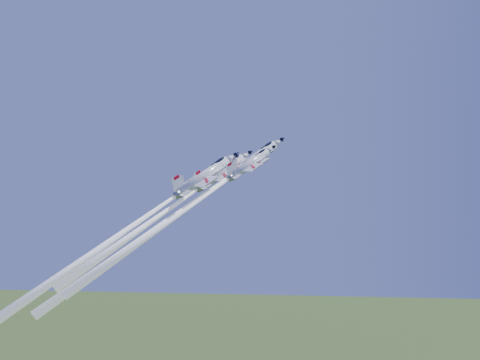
# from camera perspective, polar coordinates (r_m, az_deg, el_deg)

# --- Properties ---
(jet_lead) EXTENTS (40.55, 31.91, 45.07)m
(jet_lead) POSITION_cam_1_polar(r_m,az_deg,el_deg) (115.17, -6.29, -3.30)
(jet_lead) COLOR silver
(jet_left) EXTENTS (34.17, 26.79, 36.85)m
(jet_left) POSITION_cam_1_polar(r_m,az_deg,el_deg) (121.10, -7.60, -3.10)
(jet_left) COLOR silver
(jet_right) EXTENTS (32.70, 25.73, 36.34)m
(jet_right) POSITION_cam_1_polar(r_m,az_deg,el_deg) (108.40, -5.69, -3.07)
(jet_right) COLOR silver
(jet_slot) EXTENTS (38.18, 29.99, 41.76)m
(jet_slot) POSITION_cam_1_polar(r_m,az_deg,el_deg) (111.09, -11.40, -4.82)
(jet_slot) COLOR silver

